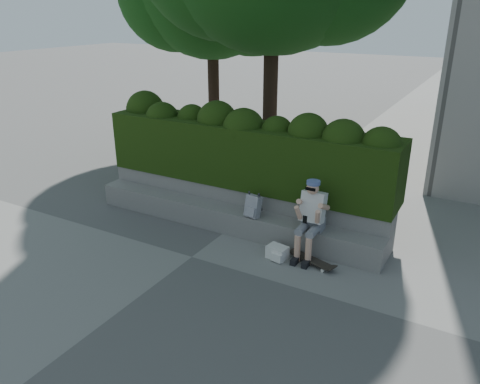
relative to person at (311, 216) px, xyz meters
The scene contains 8 objects.
ground 2.18m from the person, 148.58° to the right, with size 80.00×80.00×0.00m, color slate.
bench_ledge 1.84m from the person, behind, with size 6.00×0.45×0.45m, color gray.
planter_wall 1.91m from the person, 159.43° to the left, with size 6.00×0.50×0.75m, color gray.
hedge 2.05m from the person, 153.26° to the left, with size 6.00×1.00×1.20m, color black.
person is the anchor object (origin of this frame).
skateboard 0.75m from the person, 58.72° to the right, with size 0.82×0.42×0.08m.
backpack_plaid 1.17m from the person, behind, with size 0.28×0.15×0.41m, color #B3B3B8.
backpack_ground 0.86m from the person, 139.76° to the right, with size 0.35×0.24×0.22m, color silver.
Camera 1 is at (4.24, -5.82, 4.03)m, focal length 35.00 mm.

